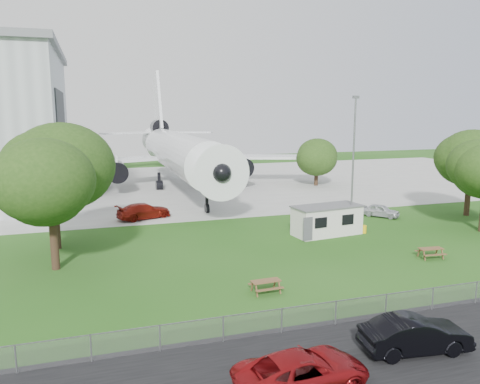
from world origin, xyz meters
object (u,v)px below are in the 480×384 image
object	(u,v)px
airliner	(177,151)
car_centre_sedan	(415,335)
site_cabin	(327,220)
picnic_west	(266,292)
picnic_east	(430,258)

from	to	relation	value
airliner	car_centre_sedan	xyz separation A→B (m)	(2.07, -48.91, -4.44)
site_cabin	picnic_west	world-z (taller)	site_cabin
picnic_west	site_cabin	bearing A→B (deg)	45.15
car_centre_sedan	site_cabin	bearing A→B (deg)	-10.26
airliner	picnic_west	world-z (taller)	airliner
airliner	picnic_east	bearing A→B (deg)	-72.00
airliner	site_cabin	size ratio (longest dim) A/B	6.93
site_cabin	car_centre_sedan	xyz separation A→B (m)	(-5.96, -19.63, -0.49)
airliner	picnic_east	xyz separation A→B (m)	(12.24, -37.66, -5.27)
airliner	picnic_west	xyz separation A→B (m)	(-1.89, -40.21, -5.27)
picnic_west	picnic_east	size ratio (longest dim) A/B	1.00
picnic_west	car_centre_sedan	size ratio (longest dim) A/B	0.36
site_cabin	car_centre_sedan	world-z (taller)	site_cabin
airliner	site_cabin	distance (m)	30.62
picnic_east	car_centre_sedan	xyz separation A→B (m)	(-10.17, -11.25, 0.83)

